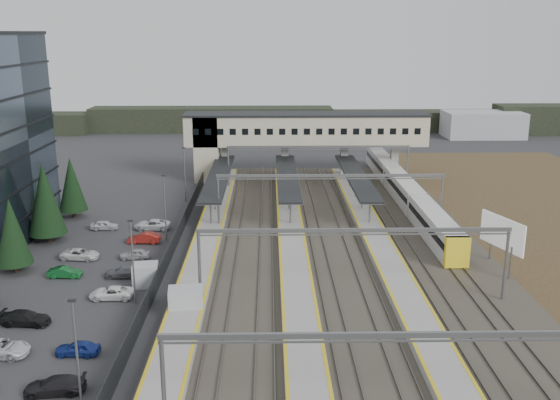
{
  "coord_description": "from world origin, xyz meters",
  "views": [
    {
      "loc": [
        4.4,
        -61.14,
        24.22
      ],
      "look_at": [
        5.69,
        13.61,
        4.0
      ],
      "focal_mm": 40.0,
      "sensor_mm": 36.0,
      "label": 1
    }
  ],
  "objects_px": {
    "footbridge": "(289,133)",
    "billboard": "(502,234)",
    "relay_cabin_near": "(186,302)",
    "train": "(404,190)",
    "relay_cabin_far": "(145,275)"
  },
  "relations": [
    {
      "from": "relay_cabin_near",
      "to": "footbridge",
      "type": "bearing_deg",
      "value": 78.42
    },
    {
      "from": "relay_cabin_near",
      "to": "train",
      "type": "bearing_deg",
      "value": 53.9
    },
    {
      "from": "relay_cabin_far",
      "to": "billboard",
      "type": "height_order",
      "value": "billboard"
    },
    {
      "from": "footbridge",
      "to": "train",
      "type": "xyz_separation_m",
      "value": [
        16.3,
        -15.33,
        -6.06
      ]
    },
    {
      "from": "train",
      "to": "footbridge",
      "type": "bearing_deg",
      "value": 136.76
    },
    {
      "from": "train",
      "to": "relay_cabin_near",
      "type": "bearing_deg",
      "value": -126.1
    },
    {
      "from": "footbridge",
      "to": "billboard",
      "type": "distance_m",
      "value": 47.24
    },
    {
      "from": "relay_cabin_near",
      "to": "footbridge",
      "type": "height_order",
      "value": "footbridge"
    },
    {
      "from": "relay_cabin_near",
      "to": "footbridge",
      "type": "xyz_separation_m",
      "value": [
        10.74,
        52.39,
        6.69
      ]
    },
    {
      "from": "train",
      "to": "billboard",
      "type": "relative_size",
      "value": 8.56
    },
    {
      "from": "relay_cabin_far",
      "to": "footbridge",
      "type": "relative_size",
      "value": 0.07
    },
    {
      "from": "footbridge",
      "to": "billboard",
      "type": "xyz_separation_m",
      "value": [
        20.76,
        -42.25,
        -3.99
      ]
    },
    {
      "from": "footbridge",
      "to": "billboard",
      "type": "relative_size",
      "value": 6.36
    },
    {
      "from": "footbridge",
      "to": "billboard",
      "type": "height_order",
      "value": "footbridge"
    },
    {
      "from": "billboard",
      "to": "footbridge",
      "type": "bearing_deg",
      "value": 116.17
    }
  ]
}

